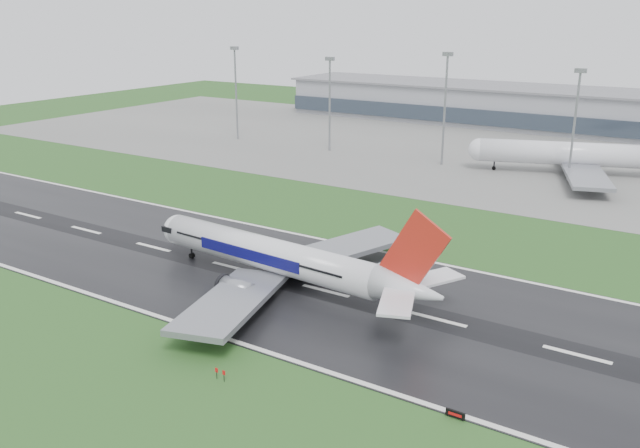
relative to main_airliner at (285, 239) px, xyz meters
The scene contains 11 objects.
ground 11.01m from the main_airliner, 16.35° to the left, with size 520.00×520.00×0.00m, color #20491A.
runway 10.97m from the main_airliner, 16.35° to the left, with size 400.00×45.00×0.10m, color black.
apron 127.40m from the main_airliner, 87.02° to the left, with size 400.00×130.00×0.08m, color slate.
terminal 187.06m from the main_airliner, 87.97° to the left, with size 240.00×36.00×15.00m, color gray.
main_airliner is the anchor object (origin of this frame).
parked_airliner 113.11m from the main_airliner, 78.15° to the left, with size 64.31×59.88×18.85m, color silver, non-canonical shape.
runway_sign 44.10m from the main_airliner, 28.52° to the right, with size 2.30×0.26×1.04m, color black, non-canonical shape.
floodmast_0 138.50m from the main_airliner, 132.52° to the left, with size 0.64×0.64×31.69m, color gray.
floodmast_1 115.57m from the main_airliner, 117.96° to the left, with size 0.64×0.64×29.41m, color gray.
floodmast_2 103.17m from the main_airliner, 97.84° to the left, with size 0.64×0.64×32.12m, color gray.
floodmast_3 104.68m from the main_airliner, 77.26° to the left, with size 0.64×0.64×29.06m, color gray.
Camera 1 is at (53.02, -85.42, 44.07)m, focal length 36.95 mm.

